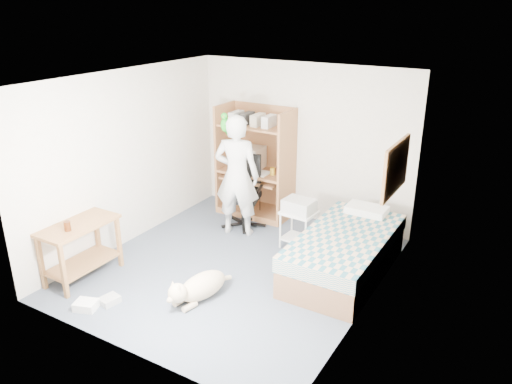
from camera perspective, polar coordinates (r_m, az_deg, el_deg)
floor at (r=6.79m, az=-2.38°, el=-8.58°), size 4.00×4.00×0.00m
wall_back at (r=7.93m, az=5.39°, el=5.59°), size 3.60×0.02×2.50m
wall_right at (r=5.55m, az=13.24°, el=-1.82°), size 0.02×4.00×2.50m
wall_left at (r=7.36m, az=-14.41°, el=3.77°), size 0.02×4.00×2.50m
ceiling at (r=5.96m, az=-2.74°, el=12.80°), size 3.60×4.00×0.02m
computer_hutch at (r=8.15m, az=0.04°, el=2.95°), size 1.20×0.63×1.80m
bed at (r=6.63m, az=10.11°, el=-6.86°), size 1.02×2.02×0.66m
side_desk at (r=6.71m, az=-19.44°, el=-5.46°), size 0.50×1.00×0.75m
corkboard at (r=6.30m, az=15.71°, el=2.67°), size 0.04×0.94×0.66m
office_chair at (r=7.86m, az=-1.34°, el=-1.05°), size 0.63×0.63×1.11m
person at (r=7.39m, az=-2.20°, el=1.85°), size 0.77×0.61×1.85m
parrot at (r=7.30m, az=-3.55°, el=7.83°), size 0.14×0.24×0.37m
dog at (r=6.09m, az=-6.53°, el=-10.72°), size 0.46×0.99×0.38m
printer_cart at (r=7.15m, az=4.89°, el=-3.63°), size 0.50×0.41×0.56m
printer at (r=7.04m, az=4.96°, el=-1.56°), size 0.44×0.35×0.18m
crt_monitor at (r=8.17m, az=-0.59°, el=3.94°), size 0.40×0.42×0.36m
keyboard at (r=8.08m, az=-0.63°, el=1.66°), size 0.46×0.19×0.03m
pencil_cup at (r=7.91m, az=1.90°, el=2.37°), size 0.08×0.08×0.12m
drink_glass at (r=6.44m, az=-20.76°, el=-3.67°), size 0.08×0.08×0.12m
floor_box_a at (r=6.25m, az=-18.86°, el=-12.15°), size 0.30×0.27×0.10m
floor_box_b at (r=6.28m, az=-16.39°, el=-11.77°), size 0.22×0.25×0.08m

